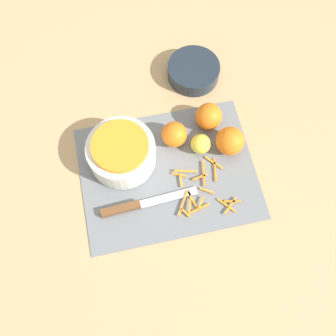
{
  "coord_description": "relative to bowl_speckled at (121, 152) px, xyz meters",
  "views": [
    {
      "loc": [
        -0.08,
        -0.38,
        1.0
      ],
      "look_at": [
        0.0,
        0.0,
        0.04
      ],
      "focal_mm": 42.0,
      "sensor_mm": 36.0,
      "label": 1
    }
  ],
  "objects": [
    {
      "name": "orange_back",
      "position": [
        0.29,
        -0.03,
        -0.0
      ],
      "size": [
        0.08,
        0.08,
        0.08
      ],
      "color": "orange",
      "rests_on": "cutting_board"
    },
    {
      "name": "cutting_board",
      "position": [
        0.11,
        -0.06,
        -0.05
      ],
      "size": [
        0.47,
        0.37,
        0.01
      ],
      "color": "slate",
      "rests_on": "ground_plane"
    },
    {
      "name": "orange_right",
      "position": [
        0.15,
        0.03,
        -0.01
      ],
      "size": [
        0.07,
        0.07,
        0.07
      ],
      "color": "orange",
      "rests_on": "cutting_board"
    },
    {
      "name": "lemon",
      "position": [
        0.21,
        -0.01,
        -0.02
      ],
      "size": [
        0.06,
        0.06,
        0.06
      ],
      "color": "gold",
      "rests_on": "cutting_board"
    },
    {
      "name": "bowl_speckled",
      "position": [
        0.0,
        0.0,
        0.0
      ],
      "size": [
        0.18,
        0.18,
        0.09
      ],
      "color": "silver",
      "rests_on": "cutting_board"
    },
    {
      "name": "knife",
      "position": [
        0.0,
        -0.14,
        -0.04
      ],
      "size": [
        0.26,
        0.03,
        0.02
      ],
      "rotation": [
        0.0,
        0.0,
        0.05
      ],
      "color": "brown",
      "rests_on": "cutting_board"
    },
    {
      "name": "orange_left",
      "position": [
        0.25,
        0.06,
        -0.01
      ],
      "size": [
        0.07,
        0.07,
        0.07
      ],
      "color": "orange",
      "rests_on": "cutting_board"
    },
    {
      "name": "bowl_dark",
      "position": [
        0.25,
        0.23,
        -0.03
      ],
      "size": [
        0.15,
        0.15,
        0.05
      ],
      "color": "#1E2833",
      "rests_on": "ground_plane"
    },
    {
      "name": "ground_plane",
      "position": [
        0.11,
        -0.06,
        -0.05
      ],
      "size": [
        4.0,
        4.0,
        0.0
      ],
      "primitive_type": "plane",
      "color": "tan"
    },
    {
      "name": "peel_pile",
      "position": [
        0.19,
        -0.13,
        -0.04
      ],
      "size": [
        0.17,
        0.17,
        0.01
      ],
      "color": "orange",
      "rests_on": "cutting_board"
    }
  ]
}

